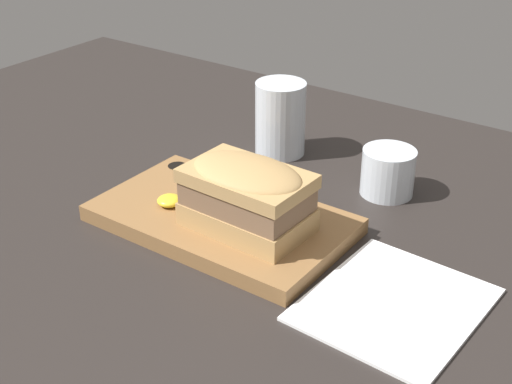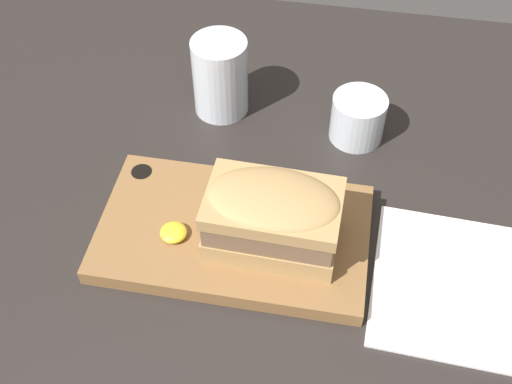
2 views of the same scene
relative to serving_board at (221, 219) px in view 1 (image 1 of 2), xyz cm
name	(u,v)px [view 1 (image 1 of 2)]	position (x,y,z in cm)	size (l,w,h in cm)	color
dining_table	(208,246)	(0.65, -3.52, -2.04)	(150.86, 109.45, 2.00)	#282321
serving_board	(221,219)	(0.00, 0.00, 0.00)	(31.70, 18.68, 2.13)	olive
sandwich	(247,193)	(4.83, -1.05, 5.66)	(15.01, 9.66, 8.60)	tan
mustard_dollop	(169,200)	(-6.49, -2.40, 1.67)	(3.15, 3.15, 1.26)	yellow
water_glass	(280,123)	(-6.24, 22.63, 3.83)	(7.62, 7.62, 11.24)	silver
wine_glass	(388,173)	(13.06, 20.18, 2.05)	(7.31, 7.31, 6.46)	silver
napkin	(395,304)	(25.20, -2.31, -0.84)	(17.70, 20.18, 0.40)	white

